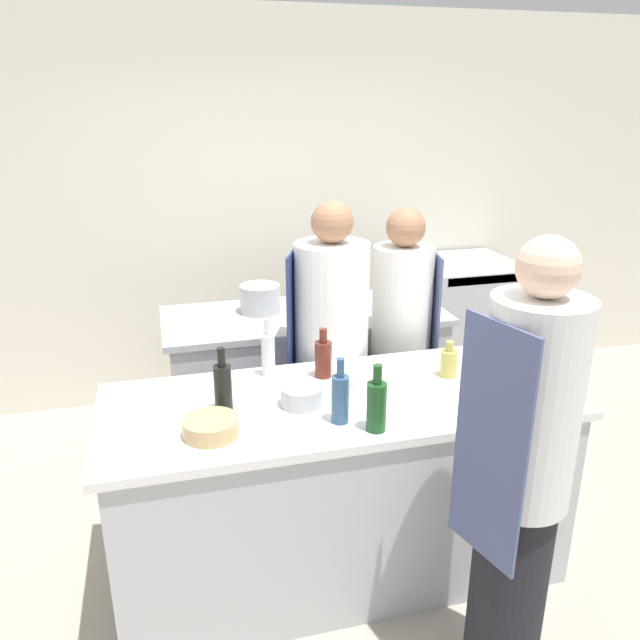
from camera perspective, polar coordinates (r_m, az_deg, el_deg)
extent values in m
plane|color=#A89E8E|center=(3.35, 1.64, -21.28)|extent=(16.00, 16.00, 0.00)
cube|color=silver|center=(4.68, -5.64, 9.78)|extent=(8.00, 0.06, 2.80)
cube|color=#B7BABC|center=(3.08, 1.72, -15.08)|extent=(2.04, 0.81, 0.88)
cube|color=white|center=(2.84, 1.81, -7.44)|extent=(2.13, 0.84, 0.04)
cube|color=#B7BABC|center=(4.10, -1.35, -5.70)|extent=(1.69, 0.71, 0.88)
cube|color=#B7BABC|center=(3.92, -1.40, 0.38)|extent=(1.76, 0.74, 0.04)
cube|color=#B7BABC|center=(4.98, 12.67, -0.53)|extent=(0.74, 0.74, 1.03)
cube|color=black|center=(4.77, 14.45, -4.63)|extent=(0.60, 0.01, 0.36)
cube|color=black|center=(4.53, 15.20, 3.58)|extent=(0.63, 0.01, 0.06)
cylinder|color=black|center=(2.72, 16.76, -22.40)|extent=(0.29, 0.29, 0.82)
cylinder|color=silver|center=(2.27, 18.72, -7.27)|extent=(0.34, 0.34, 0.76)
cube|color=#4C567F|center=(2.21, 15.29, -10.95)|extent=(0.09, 0.31, 0.87)
sphere|color=beige|center=(2.11, 20.14, 4.57)|extent=(0.21, 0.21, 0.21)
cylinder|color=black|center=(3.88, 7.06, -8.46)|extent=(0.29, 0.29, 0.75)
cylinder|color=white|center=(3.60, 7.53, 1.51)|extent=(0.35, 0.35, 0.66)
cube|color=#4C567F|center=(3.67, 10.18, 0.18)|extent=(0.08, 0.32, 0.78)
sphere|color=#9E7051|center=(3.49, 7.85, 8.41)|extent=(0.22, 0.22, 0.22)
cylinder|color=black|center=(3.63, 0.99, -10.10)|extent=(0.34, 0.34, 0.79)
cylinder|color=white|center=(3.33, 1.06, 1.12)|extent=(0.40, 0.40, 0.70)
cube|color=navy|center=(3.39, -2.38, -0.33)|extent=(0.15, 0.35, 0.82)
sphere|color=#9E7051|center=(3.21, 1.11, 8.96)|extent=(0.22, 0.22, 0.22)
cylinder|color=black|center=(2.70, -8.86, -6.23)|extent=(0.08, 0.08, 0.21)
cylinder|color=black|center=(2.64, -9.03, -3.36)|extent=(0.03, 0.03, 0.08)
cylinder|color=#2D5175|center=(2.59, 1.86, -7.27)|extent=(0.07, 0.07, 0.21)
cylinder|color=#2D5175|center=(2.53, 1.89, -4.39)|extent=(0.03, 0.03, 0.08)
cylinder|color=#19471E|center=(2.54, 5.19, -7.92)|extent=(0.08, 0.08, 0.21)
cylinder|color=#19471E|center=(2.47, 5.29, -4.97)|extent=(0.04, 0.04, 0.08)
cylinder|color=#B2A84C|center=(3.08, 11.68, -3.93)|extent=(0.08, 0.08, 0.13)
cylinder|color=#B2A84C|center=(3.04, 11.79, -2.36)|extent=(0.04, 0.04, 0.05)
cylinder|color=silver|center=(3.02, -4.75, -3.23)|extent=(0.07, 0.07, 0.21)
cylinder|color=silver|center=(2.96, -4.83, -0.63)|extent=(0.03, 0.03, 0.08)
cylinder|color=#5B2319|center=(3.00, 0.29, -3.63)|extent=(0.08, 0.08, 0.18)
cylinder|color=#5B2319|center=(2.95, 0.30, -1.44)|extent=(0.04, 0.04, 0.07)
cylinder|color=white|center=(2.90, 3.38, -5.54)|extent=(0.20, 0.20, 0.09)
cylinder|color=white|center=(2.82, 15.34, -7.12)|extent=(0.20, 0.20, 0.08)
cylinder|color=#B7BABC|center=(2.75, -1.71, -6.94)|extent=(0.19, 0.19, 0.09)
cylinder|color=tan|center=(2.56, -9.95, -9.62)|extent=(0.22, 0.22, 0.07)
cylinder|color=#B7BABC|center=(3.92, -5.50, 1.96)|extent=(0.25, 0.25, 0.18)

